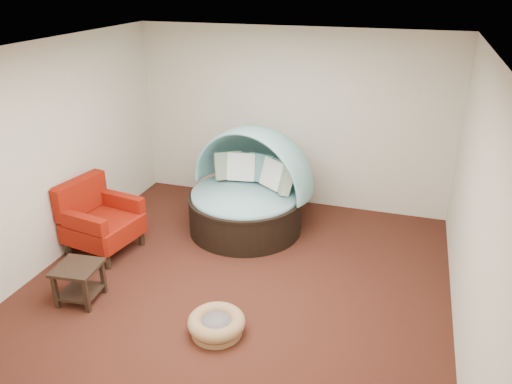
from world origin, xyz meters
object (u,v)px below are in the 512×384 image
(red_armchair, at_px, (99,219))
(side_table, at_px, (79,278))
(canopy_daybed, at_px, (249,184))
(pet_basket, at_px, (217,324))

(red_armchair, distance_m, side_table, 1.18)
(canopy_daybed, xyz_separation_m, red_armchair, (-1.72, -1.24, -0.24))
(canopy_daybed, bearing_deg, pet_basket, -66.26)
(canopy_daybed, distance_m, red_armchair, 2.14)
(pet_basket, relative_size, red_armchair, 0.65)
(canopy_daybed, xyz_separation_m, pet_basket, (0.43, -2.39, -0.59))
(red_armchair, xyz_separation_m, side_table, (0.43, -1.08, -0.17))
(canopy_daybed, height_order, red_armchair, canopy_daybed)
(pet_basket, distance_m, side_table, 1.73)
(red_armchair, height_order, side_table, red_armchair)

